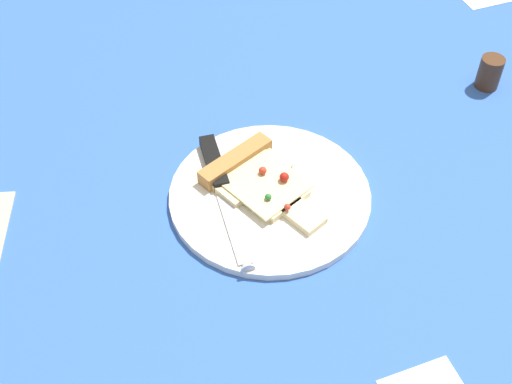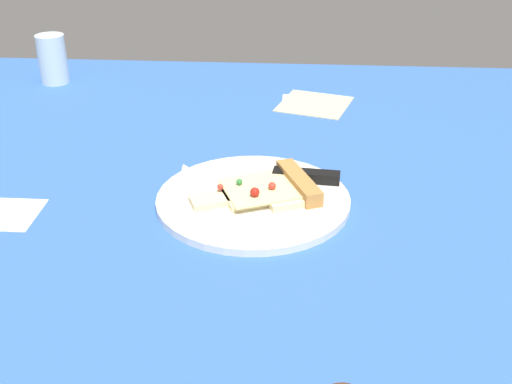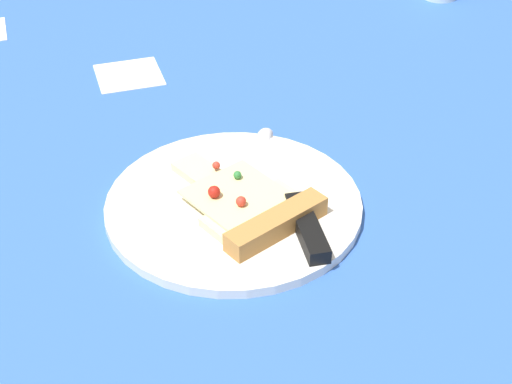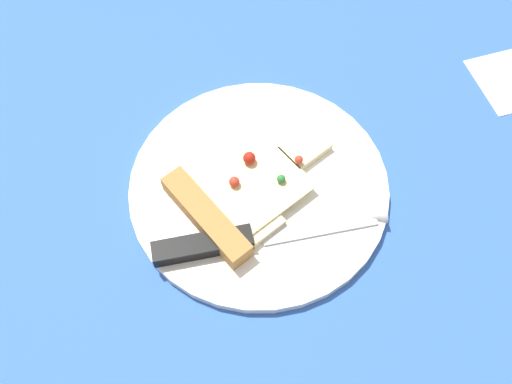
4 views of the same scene
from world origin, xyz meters
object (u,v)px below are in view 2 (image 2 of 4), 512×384
object	(u,v)px
plate	(253,200)
knife	(276,175)
drinking_glass	(53,59)
pizza_slice	(270,189)
napkin	(314,104)

from	to	relation	value
plate	knife	xyz separation A→B (cm)	(-3.00, -6.01, 1.16)
plate	drinking_glass	distance (cm)	69.19
drinking_glass	pizza_slice	bearing A→B (deg)	134.60
knife	pizza_slice	bearing A→B (deg)	178.51
plate	drinking_glass	world-z (taller)	drinking_glass
knife	drinking_glass	distance (cm)	67.04
drinking_glass	napkin	xyz separation A→B (cm)	(-55.88, 9.84, -4.95)
drinking_glass	plate	bearing A→B (deg)	132.60
plate	knife	bearing A→B (deg)	-116.56
pizza_slice	knife	bearing A→B (deg)	-29.67
plate	knife	world-z (taller)	knife
plate	drinking_glass	xyz separation A→B (cm)	(46.74, -50.82, 4.59)
drinking_glass	napkin	world-z (taller)	drinking_glass
pizza_slice	napkin	size ratio (longest dim) A/B	1.47
pizza_slice	napkin	bearing A→B (deg)	-32.39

